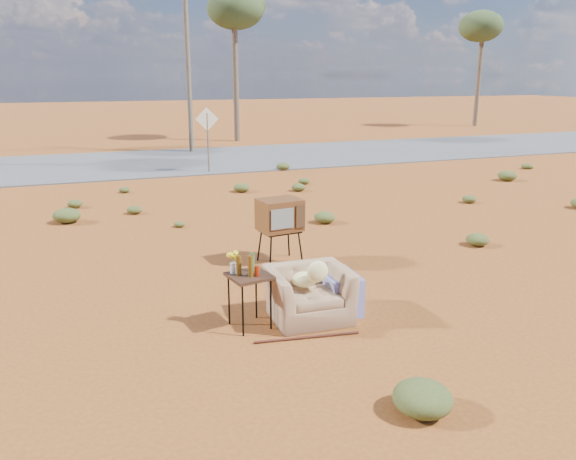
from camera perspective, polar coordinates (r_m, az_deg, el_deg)
name	(u,v)px	position (r m, az deg, el deg)	size (l,w,h in m)	color
ground	(296,314)	(7.89, 0.81, -8.55)	(140.00, 140.00, 0.00)	#954C1D
highway	(153,162)	(22.10, -13.59, 6.72)	(140.00, 7.00, 0.04)	#565659
armchair	(315,287)	(7.66, 2.75, -5.76)	(1.29, 0.81, 0.94)	#997453
tv_unit	(280,216)	(9.75, -0.83, 1.45)	(0.77, 0.65, 1.14)	black
side_table	(246,273)	(7.27, -4.32, -4.33)	(0.59, 0.59, 1.02)	#352013
rusty_bar	(307,337)	(7.20, 1.95, -10.84)	(0.04, 0.04, 1.36)	#522015
road_sign	(207,128)	(19.23, -8.20, 10.20)	(0.78, 0.06, 2.19)	brown
eucalyptus_center	(234,5)	(28.92, -5.52, 21.77)	(3.20, 3.20, 7.60)	brown
eucalyptus_right	(483,30)	(39.46, 19.17, 18.60)	(3.20, 3.20, 7.10)	brown
utility_pole_center	(187,52)	(24.66, -10.18, 17.39)	(1.40, 0.20, 8.00)	brown
scrub_patch	(180,231)	(11.67, -10.92, -0.08)	(17.49, 8.07, 0.33)	#485625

